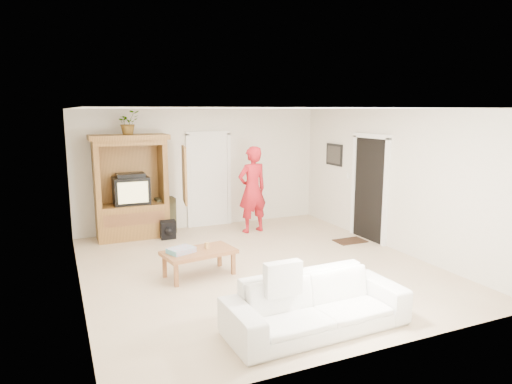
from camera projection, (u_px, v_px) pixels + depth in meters
floor at (257, 266)px, 7.62m from camera, size 6.00×6.00×0.00m
ceiling at (257, 109)px, 7.16m from camera, size 6.00×6.00×0.00m
wall_back at (202, 169)px, 10.09m from camera, size 5.50×0.00×5.50m
wall_front at (375, 236)px, 4.69m from camera, size 5.50×0.00×5.50m
wall_left at (75, 204)px, 6.29m from camera, size 0.00×6.00×6.00m
wall_right at (392, 180)px, 8.48m from camera, size 0.00×6.00×6.00m
armoire at (132, 194)px, 9.22m from camera, size 1.82×1.14×2.10m
door_back at (209, 181)px, 10.17m from camera, size 0.85×0.05×2.04m
doorway_right at (370, 190)px, 9.06m from camera, size 0.05×0.90×2.04m
framed_picture at (334, 155)px, 10.13m from camera, size 0.03×0.60×0.48m
doormat at (350, 241)px, 9.07m from camera, size 0.60×0.40×0.02m
plant at (128, 123)px, 8.93m from camera, size 0.53×0.50×0.47m
man at (252, 190)px, 9.65m from camera, size 0.73×0.53×1.84m
sofa at (317, 304)px, 5.39m from camera, size 2.22×0.92×0.64m
coffee_table at (199, 254)px, 7.14m from camera, size 1.19×0.77×0.41m
towel at (181, 250)px, 7.01m from camera, size 0.46×0.40×0.08m
candle at (207, 245)px, 7.22m from camera, size 0.08×0.08×0.10m
backpack_black at (168, 230)px, 9.21m from camera, size 0.30×0.18×0.37m
backpack_olive at (165, 215)px, 9.68m from camera, size 0.41×0.31×0.75m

